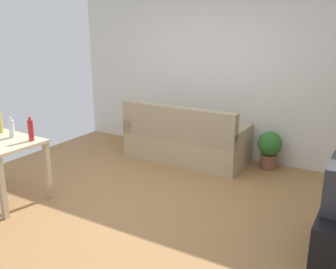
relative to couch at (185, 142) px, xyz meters
name	(u,v)px	position (x,y,z in m)	size (l,w,h in m)	color
ground_plane	(140,203)	(0.23, -1.59, -0.32)	(5.20, 4.40, 0.02)	#9E7042
wall_rear	(216,72)	(0.23, 0.61, 1.04)	(5.20, 0.10, 2.70)	silver
couch	(185,142)	(0.00, 0.00, 0.00)	(1.88, 0.84, 0.92)	tan
potted_plant	(269,148)	(1.25, 0.31, 0.02)	(0.36, 0.36, 0.57)	brown
bottle_squat	(0,123)	(-1.53, -2.12, 0.58)	(0.05, 0.05, 0.29)	#BCB24C
bottle_clear	(12,128)	(-1.23, -2.18, 0.57)	(0.06, 0.06, 0.26)	silver
bottle_red	(31,130)	(-0.91, -2.16, 0.58)	(0.06, 0.06, 0.29)	#AD2323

